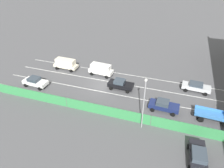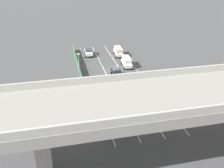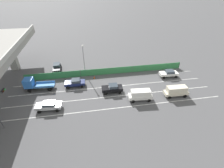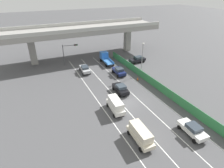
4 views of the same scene
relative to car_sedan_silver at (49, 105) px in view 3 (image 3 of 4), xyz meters
The scene contains 17 objects.
ground_plane 15.74m from the car_sedan_silver, 77.14° to the right, with size 300.00×300.00×0.00m, color #4C4C4F.
lane_line_left_edge 12.35m from the car_sedan_silver, 98.22° to the right, with size 0.14×42.26×0.01m, color silver.
lane_line_mid_left 12.35m from the car_sedan_silver, 81.86° to the right, with size 0.14×42.26×0.01m, color silver.
lane_line_mid_right 13.30m from the car_sedan_silver, 66.70° to the right, with size 0.14×42.26×0.01m, color silver.
lane_line_right_edge 15.04m from the car_sedan_silver, 54.32° to the right, with size 0.14×42.26×0.01m, color silver.
green_fence 16.25m from the car_sedan_silver, 48.61° to the right, with size 0.10×38.36×1.70m.
car_sedan_silver is the anchor object (origin of this frame).
car_sedan_white 27.66m from the car_sedan_silver, 74.86° to the right, with size 2.22×4.42×1.65m.
car_sedan_navy 8.26m from the car_sedan_silver, 33.66° to the right, with size 2.20×4.45×1.65m.
car_sedan_black 12.73m from the car_sedan_silver, 74.62° to the right, with size 2.16×4.38×1.74m.
car_van_white 17.22m from the car_sedan_silver, 90.35° to the right, with size 2.22×4.73×2.22m.
car_van_cream 24.71m from the car_sedan_silver, 90.16° to the right, with size 2.06×4.85×2.17m.
flatbed_truck_blue 8.05m from the car_sedan_silver, 29.48° to the left, with size 2.43×6.10×2.70m.
parked_sedan_dark 14.88m from the car_sedan_silver, ahead, with size 4.60×2.19×1.72m.
traffic_light 7.36m from the car_sedan_silver, 108.51° to the left, with size 3.88×0.77×5.45m.
street_lamp 13.89m from the car_sedan_silver, 31.03° to the right, with size 0.60×0.36×7.60m.
traffic_cone 12.96m from the car_sedan_silver, 43.70° to the right, with size 0.47×0.47×0.69m.
Camera 3 is at (-27.44, 7.76, 20.64)m, focal length 26.22 mm.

